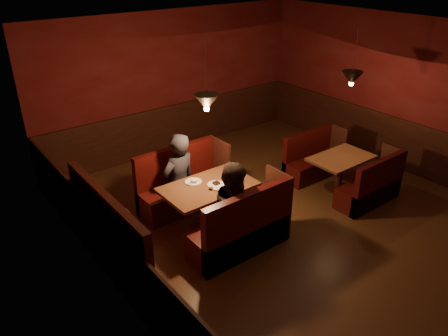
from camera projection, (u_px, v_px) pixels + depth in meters
room at (281, 163)px, 6.55m from camera, size 6.02×7.02×2.92m
main_table at (209, 195)px, 6.63m from camera, size 1.39×0.85×0.98m
main_bench_far at (183, 188)px, 7.31m from camera, size 1.53×0.55×1.05m
main_bench_near at (243, 232)px, 6.18m from camera, size 1.53×0.55×1.05m
second_table at (340, 165)px, 7.77m from camera, size 1.13×0.72×0.64m
second_bench_far at (312, 161)px, 8.34m from camera, size 1.25×0.47×0.89m
second_bench_near at (372, 189)px, 7.39m from camera, size 1.25×0.47×0.89m
diner_a at (178, 165)px, 6.87m from camera, size 0.69×0.50×1.75m
diner_b at (236, 196)px, 6.07m from camera, size 0.98×0.86×1.69m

